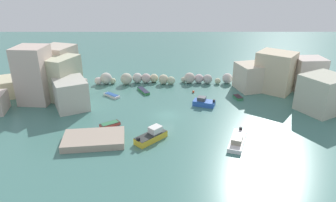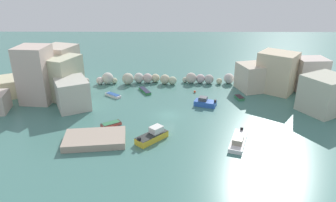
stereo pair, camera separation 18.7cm
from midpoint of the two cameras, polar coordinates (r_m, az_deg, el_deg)
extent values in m
plane|color=#45786F|center=(54.96, -0.12, -2.65)|extent=(160.00, 160.00, 0.00)
cube|color=beige|center=(71.22, -27.10, 2.36)|extent=(9.54, 9.06, 3.52)
cube|color=beige|center=(64.04, -23.08, 4.42)|extent=(5.98, 6.00, 10.80)
cube|color=beige|center=(69.58, -19.00, 5.73)|extent=(7.53, 7.65, 9.29)
cube|color=beige|center=(59.84, -17.19, 1.28)|extent=(7.87, 8.48, 5.39)
cube|color=beige|center=(64.53, -18.56, 4.05)|extent=(7.02, 7.98, 8.32)
cube|color=beige|center=(68.84, 15.74, 4.30)|extent=(8.71, 7.74, 5.52)
cube|color=beige|center=(71.58, 24.30, 4.44)|extent=(6.19, 5.30, 7.01)
cube|color=beige|center=(68.54, 19.14, 5.01)|extent=(9.18, 8.97, 8.27)
cube|color=beige|center=(74.26, 25.20, 3.81)|extent=(4.52, 7.31, 4.35)
cube|color=beige|center=(61.96, 26.56, 1.17)|extent=(9.35, 9.04, 6.62)
sphere|color=#B8B1A5|center=(72.50, -14.78, 3.58)|extent=(1.32, 1.32, 1.32)
sphere|color=beige|center=(71.29, -12.43, 3.62)|extent=(1.66, 1.66, 1.66)
sphere|color=beige|center=(71.17, -11.06, 4.09)|extent=(2.57, 2.57, 2.57)
sphere|color=beige|center=(71.23, -9.84, 3.66)|extent=(1.30, 1.30, 1.30)
sphere|color=#BAB9A2|center=(70.09, -7.44, 4.04)|extent=(2.57, 2.57, 2.57)
sphere|color=beige|center=(71.01, -5.45, 4.23)|extent=(2.22, 2.22, 2.22)
sphere|color=beige|center=(70.70, -3.86, 4.17)|extent=(2.16, 2.16, 2.16)
sphere|color=beige|center=(71.08, -2.41, 4.20)|extent=(1.91, 1.91, 1.91)
sphere|color=beige|center=(69.84, -0.67, 3.99)|extent=(2.17, 2.17, 2.17)
sphere|color=beige|center=(69.54, 0.73, 3.76)|extent=(1.83, 1.83, 1.83)
sphere|color=beige|center=(71.08, 3.02, 3.91)|extent=(1.25, 1.25, 1.25)
sphere|color=beige|center=(70.47, 4.12, 4.21)|extent=(2.42, 2.42, 2.42)
sphere|color=beige|center=(70.86, 5.82, 4.09)|extent=(2.03, 2.03, 2.03)
sphere|color=#B9B2AD|center=(70.68, 7.39, 3.99)|extent=(2.08, 2.08, 2.08)
sphere|color=beige|center=(70.90, 9.21, 3.61)|extent=(1.31, 1.31, 1.31)
sphere|color=beige|center=(71.44, 10.95, 4.06)|extent=(2.31, 2.31, 2.31)
cube|color=tan|center=(47.81, -13.26, -6.78)|extent=(9.52, 6.52, 1.04)
sphere|color=#E04C28|center=(65.16, 4.79, 1.71)|extent=(0.49, 0.49, 0.49)
cube|color=blue|center=(59.10, 6.73, -0.40)|extent=(4.45, 3.25, 0.97)
cube|color=#3F444C|center=(58.88, 6.31, 0.41)|extent=(1.86, 1.80, 0.71)
cube|color=black|center=(58.47, 8.52, 0.02)|extent=(0.49, 0.54, 0.50)
cube|color=yellow|center=(47.10, -3.04, -6.67)|extent=(5.00, 5.08, 0.96)
cube|color=#272B29|center=(46.85, -3.05, -6.12)|extent=(4.90, 4.98, 0.06)
cube|color=silver|center=(47.19, -2.22, -5.23)|extent=(2.32, 2.33, 1.00)
cube|color=black|center=(45.33, -5.35, -6.94)|extent=(0.57, 0.56, 0.50)
cube|color=#37874A|center=(65.56, -4.34, 1.84)|extent=(2.89, 4.29, 0.46)
cube|color=#1B1E34|center=(65.47, -4.34, 2.05)|extent=(2.83, 4.20, 0.06)
cube|color=white|center=(63.99, -10.09, 1.01)|extent=(3.57, 3.24, 0.48)
cube|color=#234C93|center=(63.89, -10.10, 1.24)|extent=(3.04, 2.75, 0.08)
cube|color=#347D4F|center=(63.43, 12.79, 0.60)|extent=(1.75, 2.50, 0.51)
cube|color=#311F28|center=(63.33, 12.81, 0.84)|extent=(1.71, 2.45, 0.06)
cube|color=#BF423A|center=(52.18, -10.42, -4.23)|extent=(3.41, 2.89, 0.47)
cube|color=#322923|center=(52.06, -10.44, -3.97)|extent=(3.35, 2.83, 0.06)
cube|color=#2D7047|center=(52.06, -10.44, -3.96)|extent=(2.90, 2.46, 0.08)
cube|color=white|center=(47.59, 12.67, -7.14)|extent=(4.09, 6.80, 0.64)
cube|color=#9E937F|center=(46.61, 12.61, -6.80)|extent=(2.22, 2.90, 0.81)
cube|color=black|center=(50.05, 13.25, -4.88)|extent=(0.54, 0.49, 0.50)
camera|label=1|loc=(0.09, -90.09, -0.04)|focal=33.41mm
camera|label=2|loc=(0.09, 89.91, 0.04)|focal=33.41mm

